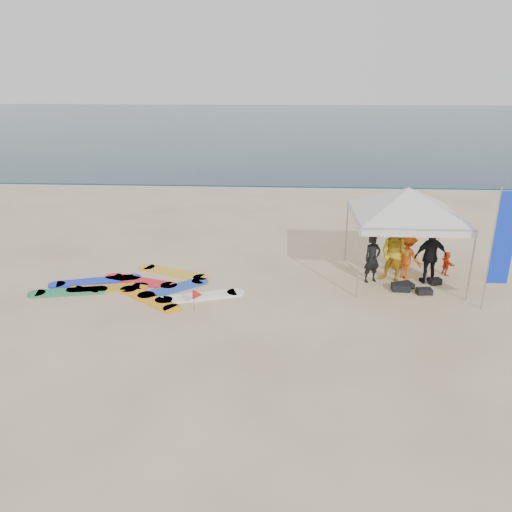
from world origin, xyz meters
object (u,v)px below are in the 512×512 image
object	(u,v)px
feather_flag	(503,240)
person_orange_b	(399,245)
canopy_tent	(409,188)
person_seated	(446,263)
person_orange_a	(407,256)
person_black_b	(431,256)
surfboard_spread	(139,287)
person_yellow	(394,254)
marker_pennant	(198,295)
person_black_a	(372,259)

from	to	relation	value
feather_flag	person_orange_b	bearing A→B (deg)	121.56
canopy_tent	person_orange_b	bearing A→B (deg)	82.47
person_seated	feather_flag	size ratio (longest dim) A/B	0.23
person_orange_a	person_black_b	distance (m)	0.75
feather_flag	surfboard_spread	world-z (taller)	feather_flag
person_yellow	surfboard_spread	distance (m)	8.33
person_orange_a	surfboard_spread	size ratio (longest dim) A/B	0.24
feather_flag	marker_pennant	xyz separation A→B (m)	(-8.53, -0.57, -1.64)
person_black_b	person_black_a	bearing A→B (deg)	-10.23
person_black_b	person_orange_b	xyz separation A→B (m)	(-0.70, 1.38, -0.10)
feather_flag	marker_pennant	bearing A→B (deg)	-176.17
person_orange_a	person_orange_b	bearing A→B (deg)	-42.72
person_orange_b	person_black_a	bearing A→B (deg)	42.65
person_orange_a	canopy_tent	xyz separation A→B (m)	(-0.19, -0.00, 2.31)
person_orange_a	person_orange_b	world-z (taller)	person_orange_b
person_black_b	feather_flag	distance (m)	2.62
person_orange_b	surfboard_spread	world-z (taller)	person_orange_b
person_yellow	marker_pennant	bearing A→B (deg)	-126.37
person_yellow	surfboard_spread	xyz separation A→B (m)	(-8.22, -0.98, -0.94)
person_seated	marker_pennant	world-z (taller)	person_seated
person_orange_a	person_seated	xyz separation A→B (m)	(1.43, 0.39, -0.36)
person_orange_b	canopy_tent	distance (m)	2.48
person_orange_b	canopy_tent	bearing A→B (deg)	74.92
person_seated	surfboard_spread	xyz separation A→B (m)	(-10.18, -1.74, -0.38)
person_orange_b	canopy_tent	world-z (taller)	canopy_tent
person_yellow	canopy_tent	size ratio (longest dim) A/B	0.42
person_black_b	person_seated	xyz separation A→B (m)	(0.79, 0.75, -0.51)
person_black_a	person_orange_a	xyz separation A→B (m)	(1.22, 0.38, -0.03)
canopy_tent	marker_pennant	size ratio (longest dim) A/B	7.35
person_black_a	marker_pennant	size ratio (longest dim) A/B	2.52
person_yellow	person_seated	world-z (taller)	person_yellow
feather_flag	surfboard_spread	bearing A→B (deg)	175.10
person_black_b	person_seated	world-z (taller)	person_black_b
person_seated	feather_flag	world-z (taller)	feather_flag
person_orange_b	feather_flag	size ratio (longest dim) A/B	0.46
person_orange_b	feather_flag	distance (m)	4.08
person_black_a	person_yellow	xyz separation A→B (m)	(0.69, 0.00, 0.18)
person_orange_a	canopy_tent	bearing A→B (deg)	44.43
person_orange_b	marker_pennant	distance (m)	7.58
person_yellow	person_orange_a	bearing A→B (deg)	66.88
person_black_a	feather_flag	distance (m)	3.94
person_seated	feather_flag	distance (m)	3.21
person_orange_b	canopy_tent	size ratio (longest dim) A/B	0.35
person_seated	marker_pennant	size ratio (longest dim) A/B	1.30
person_black_a	person_orange_a	bearing A→B (deg)	-5.93
person_seated	surfboard_spread	world-z (taller)	person_seated
person_black_b	feather_flag	xyz separation A→B (m)	(1.33, -1.92, 1.20)
person_black_a	canopy_tent	bearing A→B (deg)	-3.03
person_orange_a	feather_flag	distance (m)	3.30
canopy_tent	person_orange_a	bearing A→B (deg)	0.22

